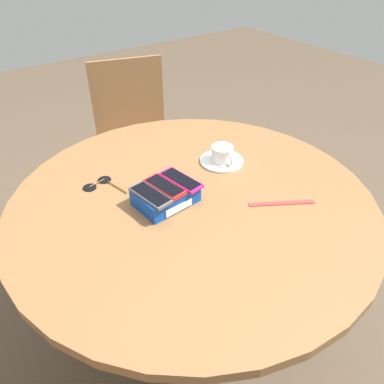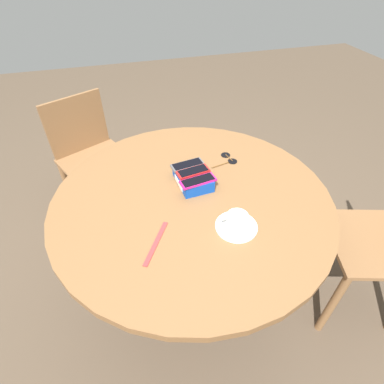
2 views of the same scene
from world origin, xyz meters
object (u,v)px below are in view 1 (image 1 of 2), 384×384
object	(u,v)px
phone_box	(166,196)
phone_red	(165,187)
chair_near_window	(137,143)
phone_magenta	(181,180)
coffee_cup	(222,154)
lanyard_strap	(282,203)
sunglasses	(99,184)
saucer	(222,161)
round_table	(192,220)
phone_gray	(150,195)

from	to	relation	value
phone_box	phone_red	xyz separation A→B (m)	(-0.00, 0.00, 0.03)
phone_box	chair_near_window	distance (m)	0.93
phone_magenta	coffee_cup	xyz separation A→B (m)	(0.22, 0.07, -0.02)
phone_box	coffee_cup	xyz separation A→B (m)	(0.28, 0.08, 0.01)
coffee_cup	lanyard_strap	world-z (taller)	coffee_cup
lanyard_strap	sunglasses	xyz separation A→B (m)	(-0.39, 0.41, 0.00)
phone_box	phone_red	size ratio (longest dim) A/B	1.30
phone_red	chair_near_window	distance (m)	0.94
saucer	lanyard_strap	distance (m)	0.29
phone_magenta	coffee_cup	distance (m)	0.23
round_table	phone_box	bearing A→B (deg)	161.73
saucer	phone_red	bearing A→B (deg)	-164.54
coffee_cup	sunglasses	distance (m)	0.42
phone_box	saucer	xyz separation A→B (m)	(0.28, 0.08, -0.02)
coffee_cup	saucer	bearing A→B (deg)	82.78
round_table	phone_gray	world-z (taller)	phone_gray
saucer	lanyard_strap	world-z (taller)	saucer
round_table	lanyard_strap	bearing A→B (deg)	-42.72
saucer	coffee_cup	bearing A→B (deg)	-97.22
phone_red	coffee_cup	size ratio (longest dim) A/B	1.35
phone_red	phone_box	bearing A→B (deg)	-48.00
phone_box	lanyard_strap	world-z (taller)	phone_box
chair_near_window	sunglasses	bearing A→B (deg)	-126.37
phone_red	phone_magenta	size ratio (longest dim) A/B	0.93
phone_box	saucer	size ratio (longest dim) A/B	1.21
phone_gray	chair_near_window	world-z (taller)	chair_near_window
phone_box	lanyard_strap	size ratio (longest dim) A/B	0.92
coffee_cup	phone_magenta	bearing A→B (deg)	-162.00
round_table	chair_near_window	world-z (taller)	chair_near_window
phone_magenta	phone_red	bearing A→B (deg)	-177.04
phone_gray	saucer	distance (m)	0.35
phone_box	phone_gray	size ratio (longest dim) A/B	1.27
phone_red	round_table	bearing A→B (deg)	-18.94
coffee_cup	sunglasses	bearing A→B (deg)	162.53
phone_gray	phone_magenta	bearing A→B (deg)	6.16
phone_gray	phone_red	world-z (taller)	phone_red
saucer	sunglasses	world-z (taller)	saucer
saucer	lanyard_strap	bearing A→B (deg)	-91.39
coffee_cup	chair_near_window	size ratio (longest dim) A/B	0.12
phone_gray	phone_magenta	world-z (taller)	same
round_table	coffee_cup	bearing A→B (deg)	26.69
coffee_cup	phone_gray	bearing A→B (deg)	-165.87
saucer	lanyard_strap	size ratio (longest dim) A/B	0.77
phone_box	phone_gray	xyz separation A→B (m)	(-0.05, -0.01, 0.03)
round_table	phone_magenta	world-z (taller)	phone_magenta
phone_magenta	lanyard_strap	size ratio (longest dim) A/B	0.76
round_table	lanyard_strap	xyz separation A→B (m)	(0.20, -0.18, 0.09)
lanyard_strap	chair_near_window	xyz separation A→B (m)	(0.06, 1.02, -0.27)
phone_red	saucer	size ratio (longest dim) A/B	0.93
phone_box	phone_gray	distance (m)	0.06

